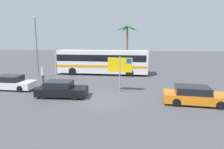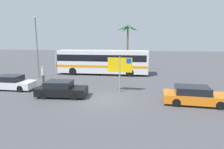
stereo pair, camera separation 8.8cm
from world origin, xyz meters
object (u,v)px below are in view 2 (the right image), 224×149
object	(u,v)px
bus_front_coach	(102,61)
ferry_sign	(120,66)
car_black	(61,89)
car_orange	(195,96)
car_white	(11,83)
pedestrian_crossing_lot	(43,73)

from	to	relation	value
bus_front_coach	ferry_sign	distance (m)	9.01
bus_front_coach	car_black	bearing A→B (deg)	-98.20
ferry_sign	car_orange	xyz separation A→B (m)	(5.74, -2.65, -1.69)
car_black	car_orange	distance (m)	10.45
car_orange	car_white	world-z (taller)	same
car_black	car_orange	world-z (taller)	same
car_orange	car_white	distance (m)	16.18
car_black	pedestrian_crossing_lot	bearing A→B (deg)	128.11
ferry_sign	car_white	xyz separation A→B (m)	(-10.30, -0.53, -1.69)
car_white	car_black	bearing A→B (deg)	-15.79
ferry_sign	pedestrian_crossing_lot	world-z (taller)	ferry_sign
car_white	ferry_sign	bearing A→B (deg)	3.68
pedestrian_crossing_lot	car_white	bearing A→B (deg)	-10.65
car_orange	bus_front_coach	bearing A→B (deg)	133.50
car_black	car_orange	xyz separation A→B (m)	(10.44, -0.46, 0.00)
car_white	bus_front_coach	bearing A→B (deg)	52.19
car_white	pedestrian_crossing_lot	distance (m)	3.29
car_orange	pedestrian_crossing_lot	bearing A→B (deg)	165.91
car_black	car_white	size ratio (longest dim) A/B	0.97
ferry_sign	car_orange	bearing A→B (deg)	-20.66
bus_front_coach	ferry_sign	bearing A→B (deg)	-69.28
ferry_sign	car_orange	size ratio (longest dim) A/B	0.68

